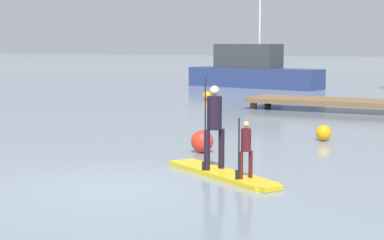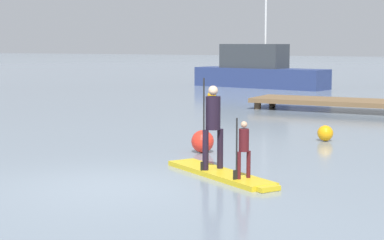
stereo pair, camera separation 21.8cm
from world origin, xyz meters
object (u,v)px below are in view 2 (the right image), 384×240
(paddleboard_near, at_px, (221,174))
(mooring_buoy_far, at_px, (203,141))
(mooring_buoy_mid, at_px, (212,96))
(paddler_child_solo, at_px, (243,147))
(paddler_adult, at_px, (213,121))
(mooring_buoy_near, at_px, (325,133))
(fishing_boat_green_midground, at_px, (258,71))

(paddleboard_near, xyz_separation_m, mooring_buoy_far, (-1.63, 2.41, 0.23))
(mooring_buoy_mid, bearing_deg, mooring_buoy_far, -65.01)
(mooring_buoy_mid, height_order, mooring_buoy_far, mooring_buoy_far)
(paddler_child_solo, distance_m, mooring_buoy_far, 3.66)
(mooring_buoy_far, bearing_deg, mooring_buoy_mid, 114.99)
(paddler_adult, bearing_deg, mooring_buoy_far, 121.10)
(mooring_buoy_near, relative_size, mooring_buoy_mid, 1.05)
(paddler_adult, relative_size, fishing_boat_green_midground, 0.22)
(mooring_buoy_far, bearing_deg, paddler_adult, -58.90)
(paddler_adult, distance_m, mooring_buoy_far, 2.76)
(paddler_adult, distance_m, mooring_buoy_near, 5.66)
(paddleboard_near, xyz_separation_m, paddler_adult, (-0.26, 0.15, 1.04))
(paddler_adult, bearing_deg, paddler_child_solo, -31.46)
(fishing_boat_green_midground, xyz_separation_m, mooring_buoy_far, (7.66, -22.74, -0.74))
(mooring_buoy_near, distance_m, mooring_buoy_mid, 13.25)
(paddler_adult, xyz_separation_m, fishing_boat_green_midground, (-9.03, 25.00, -0.07))
(mooring_buoy_mid, distance_m, mooring_buoy_far, 14.90)
(paddler_adult, height_order, mooring_buoy_mid, paddler_adult)
(fishing_boat_green_midground, bearing_deg, paddler_adult, -70.15)
(paddleboard_near, height_order, mooring_buoy_near, mooring_buoy_near)
(paddleboard_near, height_order, fishing_boat_green_midground, fishing_boat_green_midground)
(mooring_buoy_mid, bearing_deg, paddler_adult, -64.09)
(paddler_child_solo, xyz_separation_m, fishing_boat_green_midground, (-9.95, 25.56, 0.30))
(paddleboard_near, xyz_separation_m, fishing_boat_green_midground, (-9.29, 25.15, 0.97))
(paddler_adult, height_order, fishing_boat_green_midground, fishing_boat_green_midground)
(mooring_buoy_near, xyz_separation_m, mooring_buoy_mid, (-8.42, 10.23, -0.01))
(paddleboard_near, distance_m, paddler_adult, 1.08)
(paddleboard_near, bearing_deg, mooring_buoy_far, 124.00)
(paddler_child_solo, bearing_deg, mooring_buoy_mid, 117.72)
(paddler_child_solo, relative_size, mooring_buoy_far, 2.11)
(fishing_boat_green_midground, bearing_deg, paddler_child_solo, -68.74)
(mooring_buoy_mid, bearing_deg, mooring_buoy_near, -50.54)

